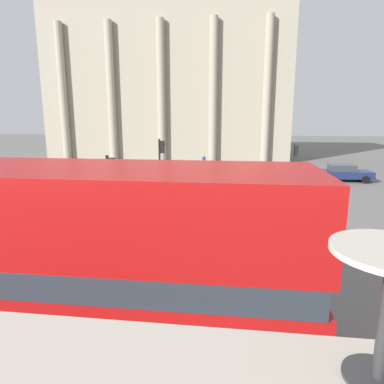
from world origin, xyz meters
The scene contains 9 objects.
double_decker_bus centered at (-3.97, 3.56, 2.32)m, with size 11.04×2.64×4.15m.
plaza_building_left centered at (-8.22, 42.08, 9.31)m, with size 29.38×11.48×18.61m.
traffic_light_near centered at (-4.60, 10.35, 2.36)m, with size 0.42×0.24×3.60m.
traffic_light_mid centered at (-4.10, 17.12, 2.49)m, with size 0.42×0.24×3.82m.
traffic_light_far centered at (4.22, 22.38, 2.14)m, with size 0.42×0.24×3.24m.
car_navy centered at (8.77, 26.44, 0.70)m, with size 4.20×1.93×1.35m.
car_white centered at (-7.29, 26.94, 0.70)m, with size 4.20×1.93×1.35m.
pedestrian_blue centered at (-2.73, 29.05, 0.99)m, with size 0.32×0.32×1.72m.
pedestrian_red centered at (3.97, 23.72, 1.01)m, with size 0.32×0.32×1.76m.
Camera 1 is at (0.13, -2.00, 4.97)m, focal length 32.00 mm.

